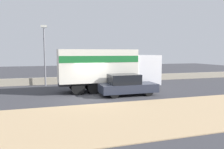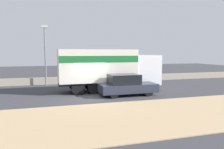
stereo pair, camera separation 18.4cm
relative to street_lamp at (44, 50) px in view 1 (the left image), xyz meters
name	(u,v)px [view 1 (the left image)]	position (x,y,z in m)	size (l,w,h in m)	color
ground_plane	(94,98)	(3.29, -6.90, -3.43)	(80.00, 80.00, 0.00)	#38383D
dirt_shoulder_foreground	(117,118)	(3.29, -12.01, -3.41)	(60.00, 6.23, 0.04)	tan
stone_wall_backdrop	(78,80)	(3.29, 0.89, -3.08)	(60.00, 0.35, 0.70)	#A39984
street_lamp	(44,50)	(0.00, 0.00, 0.00)	(0.56, 0.28, 5.79)	slate
box_truck	(107,67)	(4.93, -4.53, -1.37)	(8.47, 2.43, 3.46)	silver
car_hatchback	(127,85)	(5.82, -6.79, -2.64)	(4.31, 1.72, 1.61)	#282D3D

